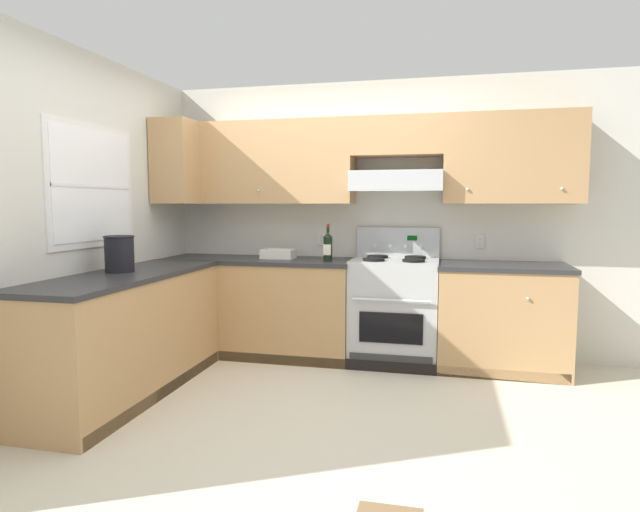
{
  "coord_description": "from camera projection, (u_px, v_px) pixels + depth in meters",
  "views": [
    {
      "loc": [
        1.04,
        -3.45,
        1.42
      ],
      "look_at": [
        0.07,
        0.7,
        1.0
      ],
      "focal_mm": 29.96,
      "sensor_mm": 36.0,
      "label": 1
    }
  ],
  "objects": [
    {
      "name": "wall_back",
      "position": [
        376.0,
        197.0,
        4.96
      ],
      "size": [
        4.68,
        0.57,
        2.55
      ],
      "color": "silver",
      "rests_on": "ground_plane"
    },
    {
      "name": "wine_bottle",
      "position": [
        328.0,
        246.0,
        4.74
      ],
      "size": [
        0.08,
        0.08,
        0.33
      ],
      "color": "black",
      "rests_on": "counter_back_run"
    },
    {
      "name": "counter_left_run",
      "position": [
        127.0,
        335.0,
        3.95
      ],
      "size": [
        0.63,
        1.91,
        0.91
      ],
      "color": "tan",
      "rests_on": "ground_plane"
    },
    {
      "name": "stove",
      "position": [
        394.0,
        310.0,
        4.75
      ],
      "size": [
        0.76,
        0.62,
        1.2
      ],
      "color": "#B7BABC",
      "rests_on": "ground_plane"
    },
    {
      "name": "wall_left",
      "position": [
        100.0,
        213.0,
        4.17
      ],
      "size": [
        0.47,
        4.0,
        2.55
      ],
      "color": "silver",
      "rests_on": "ground_plane"
    },
    {
      "name": "bucket",
      "position": [
        119.0,
        253.0,
        3.98
      ],
      "size": [
        0.22,
        0.22,
        0.27
      ],
      "color": "black",
      "rests_on": "counter_left_run"
    },
    {
      "name": "ground_plane",
      "position": [
        288.0,
        408.0,
        3.72
      ],
      "size": [
        7.04,
        7.04,
        0.0
      ],
      "primitive_type": "plane",
      "color": "beige"
    },
    {
      "name": "bowl",
      "position": [
        278.0,
        255.0,
        4.98
      ],
      "size": [
        0.3,
        0.21,
        0.08
      ],
      "color": "white",
      "rests_on": "counter_back_run"
    },
    {
      "name": "counter_back_run",
      "position": [
        344.0,
        311.0,
        4.84
      ],
      "size": [
        3.6,
        0.65,
        0.91
      ],
      "color": "tan",
      "rests_on": "ground_plane"
    }
  ]
}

